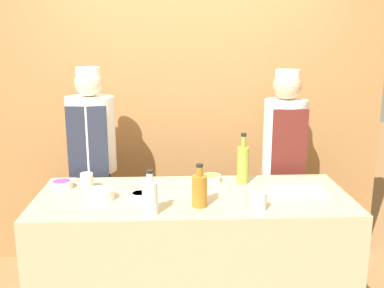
{
  "coord_description": "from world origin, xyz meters",
  "views": [
    {
      "loc": [
        -0.12,
        -2.55,
        1.85
      ],
      "look_at": [
        0.0,
        0.15,
        1.2
      ],
      "focal_mm": 42.0,
      "sensor_mm": 36.0,
      "label": 1
    }
  ],
  "objects_px": {
    "bottle_oil": "(243,163)",
    "cup_steel": "(260,201)",
    "cutting_board": "(299,191)",
    "chef_right": "(283,168)",
    "cup_cream": "(87,181)",
    "chef_left": "(93,171)",
    "sauce_bowl_yellow": "(212,178)",
    "sauce_bowl_orange": "(140,196)",
    "bottle_clear": "(150,197)",
    "sauce_bowl_purple": "(62,184)",
    "bottle_amber": "(200,190)",
    "sauce_bowl_brown": "(100,194)"
  },
  "relations": [
    {
      "from": "sauce_bowl_brown",
      "to": "chef_left",
      "type": "relative_size",
      "value": 0.1
    },
    {
      "from": "cup_cream",
      "to": "bottle_amber",
      "type": "bearing_deg",
      "value": -25.18
    },
    {
      "from": "cup_cream",
      "to": "sauce_bowl_yellow",
      "type": "bearing_deg",
      "value": 8.25
    },
    {
      "from": "bottle_clear",
      "to": "bottle_amber",
      "type": "relative_size",
      "value": 1.0
    },
    {
      "from": "sauce_bowl_brown",
      "to": "cup_cream",
      "type": "bearing_deg",
      "value": 121.05
    },
    {
      "from": "cup_cream",
      "to": "bottle_clear",
      "type": "bearing_deg",
      "value": -45.55
    },
    {
      "from": "cutting_board",
      "to": "chef_left",
      "type": "distance_m",
      "value": 1.49
    },
    {
      "from": "sauce_bowl_purple",
      "to": "cup_cream",
      "type": "height_order",
      "value": "cup_cream"
    },
    {
      "from": "cup_steel",
      "to": "bottle_clear",
      "type": "bearing_deg",
      "value": -176.0
    },
    {
      "from": "cup_cream",
      "to": "chef_left",
      "type": "bearing_deg",
      "value": 95.42
    },
    {
      "from": "sauce_bowl_brown",
      "to": "chef_right",
      "type": "xyz_separation_m",
      "value": [
        1.25,
        0.68,
        -0.06
      ]
    },
    {
      "from": "sauce_bowl_orange",
      "to": "bottle_clear",
      "type": "xyz_separation_m",
      "value": [
        0.07,
        -0.22,
        0.07
      ]
    },
    {
      "from": "cutting_board",
      "to": "chef_left",
      "type": "height_order",
      "value": "chef_left"
    },
    {
      "from": "cup_steel",
      "to": "chef_left",
      "type": "xyz_separation_m",
      "value": [
        -1.06,
        0.87,
        -0.08
      ]
    },
    {
      "from": "cutting_board",
      "to": "bottle_amber",
      "type": "xyz_separation_m",
      "value": [
        -0.62,
        -0.2,
        0.09
      ]
    },
    {
      "from": "bottle_amber",
      "to": "chef_left",
      "type": "xyz_separation_m",
      "value": [
        -0.73,
        0.81,
        -0.12
      ]
    },
    {
      "from": "sauce_bowl_purple",
      "to": "sauce_bowl_orange",
      "type": "height_order",
      "value": "sauce_bowl_purple"
    },
    {
      "from": "bottle_clear",
      "to": "bottle_oil",
      "type": "xyz_separation_m",
      "value": [
        0.58,
        0.51,
        0.03
      ]
    },
    {
      "from": "cutting_board",
      "to": "bottle_amber",
      "type": "relative_size",
      "value": 1.26
    },
    {
      "from": "bottle_amber",
      "to": "cup_steel",
      "type": "distance_m",
      "value": 0.34
    },
    {
      "from": "sauce_bowl_purple",
      "to": "sauce_bowl_brown",
      "type": "bearing_deg",
      "value": -37.93
    },
    {
      "from": "cup_steel",
      "to": "cup_cream",
      "type": "bearing_deg",
      "value": 159.45
    },
    {
      "from": "sauce_bowl_purple",
      "to": "chef_left",
      "type": "relative_size",
      "value": 0.08
    },
    {
      "from": "chef_left",
      "to": "sauce_bowl_purple",
      "type": "bearing_deg",
      "value": -104.04
    },
    {
      "from": "bottle_amber",
      "to": "sauce_bowl_yellow",
      "type": "bearing_deg",
      "value": 75.98
    },
    {
      "from": "cutting_board",
      "to": "cup_steel",
      "type": "bearing_deg",
      "value": -138.76
    },
    {
      "from": "chef_left",
      "to": "sauce_bowl_orange",
      "type": "bearing_deg",
      "value": -60.56
    },
    {
      "from": "sauce_bowl_yellow",
      "to": "chef_right",
      "type": "relative_size",
      "value": 0.07
    },
    {
      "from": "cutting_board",
      "to": "cup_cream",
      "type": "distance_m",
      "value": 1.31
    },
    {
      "from": "bottle_clear",
      "to": "sauce_bowl_brown",
      "type": "bearing_deg",
      "value": 141.92
    },
    {
      "from": "bottle_oil",
      "to": "cup_steel",
      "type": "distance_m",
      "value": 0.47
    },
    {
      "from": "sauce_bowl_brown",
      "to": "sauce_bowl_purple",
      "type": "relative_size",
      "value": 1.21
    },
    {
      "from": "cup_cream",
      "to": "sauce_bowl_brown",
      "type": "bearing_deg",
      "value": -58.95
    },
    {
      "from": "chef_left",
      "to": "cup_cream",
      "type": "bearing_deg",
      "value": -84.58
    },
    {
      "from": "cup_cream",
      "to": "sauce_bowl_orange",
      "type": "bearing_deg",
      "value": -29.89
    },
    {
      "from": "cutting_board",
      "to": "bottle_clear",
      "type": "xyz_separation_m",
      "value": [
        -0.89,
        -0.3,
        0.09
      ]
    },
    {
      "from": "cup_steel",
      "to": "bottle_amber",
      "type": "bearing_deg",
      "value": 169.99
    },
    {
      "from": "bottle_clear",
      "to": "bottle_amber",
      "type": "xyz_separation_m",
      "value": [
        0.27,
        0.1,
        0.0
      ]
    },
    {
      "from": "chef_left",
      "to": "bottle_amber",
      "type": "bearing_deg",
      "value": -48.08
    },
    {
      "from": "sauce_bowl_purple",
      "to": "bottle_oil",
      "type": "relative_size",
      "value": 0.41
    },
    {
      "from": "sauce_bowl_purple",
      "to": "bottle_clear",
      "type": "xyz_separation_m",
      "value": [
        0.58,
        -0.45,
        0.07
      ]
    },
    {
      "from": "bottle_clear",
      "to": "bottle_oil",
      "type": "height_order",
      "value": "bottle_oil"
    },
    {
      "from": "bottle_oil",
      "to": "chef_right",
      "type": "bearing_deg",
      "value": 47.67
    },
    {
      "from": "sauce_bowl_purple",
      "to": "cup_steel",
      "type": "xyz_separation_m",
      "value": [
        1.17,
        -0.41,
        0.02
      ]
    },
    {
      "from": "chef_left",
      "to": "sauce_bowl_brown",
      "type": "bearing_deg",
      "value": -76.87
    },
    {
      "from": "bottle_amber",
      "to": "bottle_oil",
      "type": "xyz_separation_m",
      "value": [
        0.31,
        0.41,
        0.03
      ]
    },
    {
      "from": "cutting_board",
      "to": "sauce_bowl_yellow",
      "type": "bearing_deg",
      "value": 155.26
    },
    {
      "from": "bottle_oil",
      "to": "chef_right",
      "type": "height_order",
      "value": "chef_right"
    },
    {
      "from": "cutting_board",
      "to": "chef_left",
      "type": "relative_size",
      "value": 0.19
    },
    {
      "from": "sauce_bowl_yellow",
      "to": "sauce_bowl_brown",
      "type": "bearing_deg",
      "value": -156.29
    }
  ]
}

